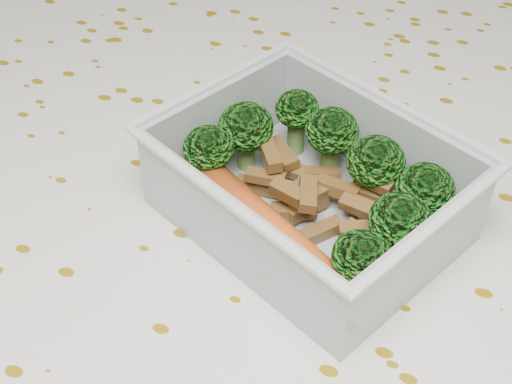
% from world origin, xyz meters
% --- Properties ---
extents(dining_table, '(1.40, 0.90, 0.75)m').
position_xyz_m(dining_table, '(0.00, 0.00, 0.67)').
color(dining_table, brown).
rests_on(dining_table, ground).
extents(tablecloth, '(1.46, 0.96, 0.19)m').
position_xyz_m(tablecloth, '(0.00, 0.00, 0.72)').
color(tablecloth, white).
rests_on(tablecloth, dining_table).
extents(lunch_container, '(0.20, 0.18, 0.06)m').
position_xyz_m(lunch_container, '(0.03, 0.01, 0.78)').
color(lunch_container, silver).
rests_on(lunch_container, tablecloth).
extents(broccoli_florets, '(0.15, 0.13, 0.05)m').
position_xyz_m(broccoli_florets, '(0.04, 0.02, 0.79)').
color(broccoli_florets, '#608C3F').
rests_on(broccoli_florets, lunch_container).
extents(meat_pile, '(0.10, 0.07, 0.03)m').
position_xyz_m(meat_pile, '(0.04, 0.02, 0.77)').
color(meat_pile, olive).
rests_on(meat_pile, lunch_container).
extents(sausage, '(0.13, 0.08, 0.02)m').
position_xyz_m(sausage, '(0.02, -0.02, 0.78)').
color(sausage, '#CD521B').
rests_on(sausage, lunch_container).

